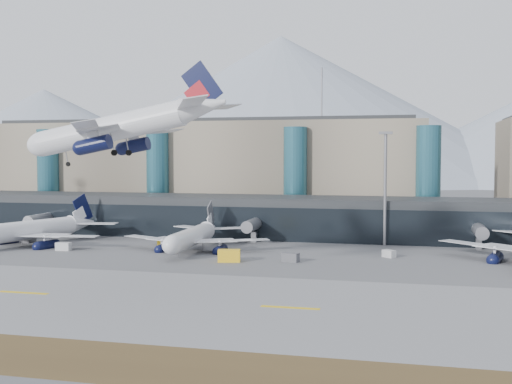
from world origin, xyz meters
TOP-DOWN VIEW (x-y plane):
  - ground at (0.00, 0.00)m, footprint 900.00×900.00m
  - runway_strip at (0.00, -15.00)m, footprint 400.00×40.00m
  - dirt_verge at (0.00, -40.00)m, footprint 400.00×14.00m
  - runway_markings at (-0.00, -15.00)m, footprint 128.00×1.00m
  - concourse at (-0.02, 57.73)m, footprint 170.00×27.00m
  - terminal_main at (-25.00, 90.00)m, footprint 130.00×30.00m
  - teal_towers at (-14.99, 74.01)m, footprint 116.40×19.40m
  - mountain_ridge at (15.97, 380.00)m, footprint 910.00×400.00m
  - lightmast_mid at (30.00, 48.00)m, footprint 3.00×1.20m
  - hero_jet at (-6.16, -7.34)m, footprint 34.12×35.15m
  - jet_parked_left at (-47.22, 32.46)m, footprint 35.99×38.13m
  - jet_parked_mid at (-9.38, 32.38)m, footprint 34.06×33.04m
  - veh_a at (-36.43, 24.54)m, footprint 3.16×1.89m
  - veh_b at (-18.62, 36.11)m, footprint 1.47×2.39m
  - veh_c at (13.42, 21.24)m, footprint 3.46×2.40m
  - veh_f at (-50.99, 34.13)m, footprint 1.96×3.45m
  - veh_g at (31.49, 31.19)m, footprint 2.91×2.77m
  - veh_h at (1.97, 18.72)m, footprint 4.59×3.06m

SIDE VIEW (x-z plane):
  - ground at x=0.00m, z-range 0.00..0.00m
  - dirt_verge at x=0.00m, z-range -0.01..0.01m
  - runway_strip at x=0.00m, z-range 0.00..0.04m
  - runway_markings at x=0.00m, z-range 0.04..0.06m
  - veh_b at x=-18.62m, z-range 0.00..1.38m
  - veh_g at x=31.49m, z-range 0.00..1.49m
  - veh_a at x=-36.43m, z-range 0.00..1.73m
  - veh_c at x=13.42m, z-range 0.00..1.75m
  - veh_f at x=-50.99m, z-range 0.00..1.88m
  - veh_h at x=1.97m, z-range 0.00..2.33m
  - jet_parked_mid at x=-9.38m, z-range -1.34..9.63m
  - jet_parked_left at x=-47.22m, z-range -1.49..10.76m
  - concourse at x=-0.02m, z-range -0.03..9.97m
  - teal_towers at x=-14.99m, z-range -8.99..37.01m
  - lightmast_mid at x=30.00m, z-range 1.62..27.22m
  - terminal_main at x=-25.00m, z-range -0.06..30.94m
  - hero_jet at x=-6.16m, z-range 20.20..31.52m
  - mountain_ridge at x=15.97m, z-range -9.26..100.74m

